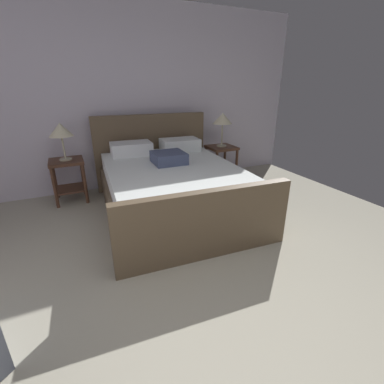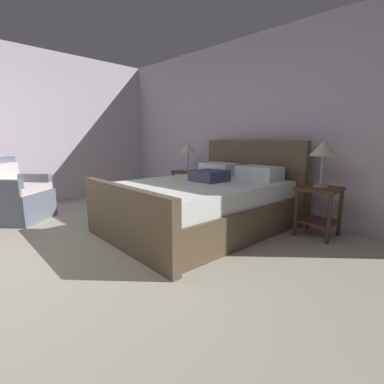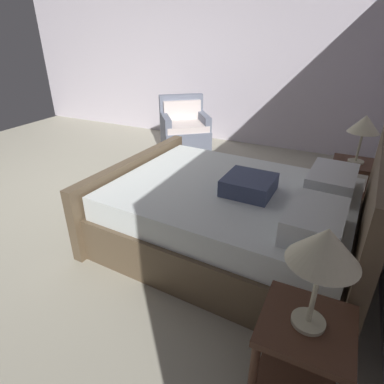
{
  "view_description": "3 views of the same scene",
  "coord_description": "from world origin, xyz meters",
  "px_view_note": "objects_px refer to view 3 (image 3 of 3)",
  "views": [
    {
      "loc": [
        -0.91,
        -0.95,
        1.58
      ],
      "look_at": [
        0.14,
        1.34,
        0.57
      ],
      "focal_mm": 25.49,
      "sensor_mm": 36.0,
      "label": 1
    },
    {
      "loc": [
        2.62,
        -0.46,
        1.16
      ],
      "look_at": [
        0.53,
        1.65,
        0.59
      ],
      "focal_mm": 26.17,
      "sensor_mm": 36.0,
      "label": 2
    },
    {
      "loc": [
        2.62,
        2.9,
        1.85
      ],
      "look_at": [
        0.24,
        1.74,
        0.5
      ],
      "focal_mm": 30.04,
      "sensor_mm": 36.0,
      "label": 3
    }
  ],
  "objects_px": {
    "table_lamp_left": "(365,125)",
    "table_lamp_right": "(325,249)",
    "armchair": "(184,132)",
    "bed": "(236,217)",
    "nightstand_left": "(351,179)",
    "nightstand_right": "(301,350)"
  },
  "relations": [
    {
      "from": "armchair",
      "to": "table_lamp_left",
      "type": "bearing_deg",
      "value": 68.94
    },
    {
      "from": "table_lamp_left",
      "to": "armchair",
      "type": "height_order",
      "value": "table_lamp_left"
    },
    {
      "from": "nightstand_right",
      "to": "table_lamp_left",
      "type": "bearing_deg",
      "value": 176.6
    },
    {
      "from": "table_lamp_right",
      "to": "armchair",
      "type": "bearing_deg",
      "value": -144.46
    },
    {
      "from": "table_lamp_right",
      "to": "table_lamp_left",
      "type": "relative_size",
      "value": 1.08
    },
    {
      "from": "nightstand_left",
      "to": "armchair",
      "type": "relative_size",
      "value": 0.59
    },
    {
      "from": "nightstand_right",
      "to": "table_lamp_right",
      "type": "distance_m",
      "value": 0.63
    },
    {
      "from": "nightstand_right",
      "to": "table_lamp_right",
      "type": "relative_size",
      "value": 1.12
    },
    {
      "from": "nightstand_left",
      "to": "armchair",
      "type": "bearing_deg",
      "value": -111.06
    },
    {
      "from": "table_lamp_right",
      "to": "table_lamp_left",
      "type": "distance_m",
      "value": 2.38
    },
    {
      "from": "table_lamp_left",
      "to": "table_lamp_right",
      "type": "bearing_deg",
      "value": -3.4
    },
    {
      "from": "bed",
      "to": "nightstand_left",
      "type": "height_order",
      "value": "bed"
    },
    {
      "from": "bed",
      "to": "nightstand_left",
      "type": "xyz_separation_m",
      "value": [
        -1.19,
        0.89,
        0.06
      ]
    },
    {
      "from": "nightstand_right",
      "to": "nightstand_left",
      "type": "relative_size",
      "value": 1.0
    },
    {
      "from": "nightstand_left",
      "to": "armchair",
      "type": "xyz_separation_m",
      "value": [
        -0.98,
        -2.54,
        -0.06
      ]
    },
    {
      "from": "table_lamp_left",
      "to": "armchair",
      "type": "distance_m",
      "value": 2.8
    },
    {
      "from": "nightstand_right",
      "to": "table_lamp_left",
      "type": "xyz_separation_m",
      "value": [
        -2.38,
        0.14,
        0.59
      ]
    },
    {
      "from": "table_lamp_right",
      "to": "armchair",
      "type": "height_order",
      "value": "table_lamp_right"
    },
    {
      "from": "bed",
      "to": "table_lamp_left",
      "type": "distance_m",
      "value": 1.63
    },
    {
      "from": "table_lamp_right",
      "to": "nightstand_right",
      "type": "bearing_deg",
      "value": -126.87
    },
    {
      "from": "table_lamp_right",
      "to": "table_lamp_left",
      "type": "bearing_deg",
      "value": 176.6
    },
    {
      "from": "bed",
      "to": "armchair",
      "type": "height_order",
      "value": "bed"
    }
  ]
}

